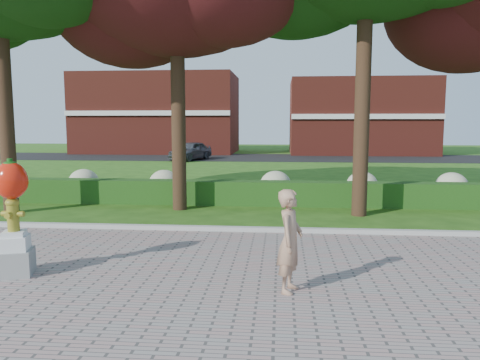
# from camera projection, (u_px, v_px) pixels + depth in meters

# --- Properties ---
(ground) EXTENTS (100.00, 100.00, 0.00)m
(ground) POSITION_uv_depth(u_px,v_px,m) (216.00, 270.00, 8.72)
(ground) COLOR #254D13
(ground) RESTS_ON ground
(curb) EXTENTS (40.00, 0.18, 0.15)m
(curb) POSITION_uv_depth(u_px,v_px,m) (233.00, 230.00, 11.68)
(curb) COLOR #ADADA5
(curb) RESTS_ON ground
(lawn_hedge) EXTENTS (24.00, 0.70, 0.80)m
(lawn_hedge) POSITION_uv_depth(u_px,v_px,m) (245.00, 193.00, 15.59)
(lawn_hedge) COLOR #194213
(lawn_hedge) RESTS_ON ground
(hydrangea_row) EXTENTS (20.10, 1.10, 0.99)m
(hydrangea_row) POSITION_uv_depth(u_px,v_px,m) (263.00, 185.00, 16.51)
(hydrangea_row) COLOR #BAB78E
(hydrangea_row) RESTS_ON ground
(street) EXTENTS (50.00, 8.00, 0.02)m
(street) POSITION_uv_depth(u_px,v_px,m) (266.00, 158.00, 36.40)
(street) COLOR black
(street) RESTS_ON ground
(building_left) EXTENTS (14.00, 8.00, 7.00)m
(building_left) POSITION_uv_depth(u_px,v_px,m) (159.00, 114.00, 42.77)
(building_left) COLOR maroon
(building_left) RESTS_ON ground
(building_right) EXTENTS (12.00, 8.00, 6.40)m
(building_right) POSITION_uv_depth(u_px,v_px,m) (359.00, 117.00, 41.25)
(building_right) COLOR maroon
(building_right) RESTS_ON ground
(hydrant_sculpture) EXTENTS (0.70, 0.70, 2.08)m
(hydrant_sculpture) POSITION_uv_depth(u_px,v_px,m) (13.00, 214.00, 8.19)
(hydrant_sculpture) COLOR gray
(hydrant_sculpture) RESTS_ON walkway
(woman) EXTENTS (0.54, 0.69, 1.66)m
(woman) POSITION_uv_depth(u_px,v_px,m) (290.00, 241.00, 7.43)
(woman) COLOR tan
(woman) RESTS_ON walkway
(parked_car) EXTENTS (2.97, 4.29, 1.36)m
(parked_car) POSITION_uv_depth(u_px,v_px,m) (190.00, 151.00, 33.82)
(parked_car) COLOR #43454B
(parked_car) RESTS_ON street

